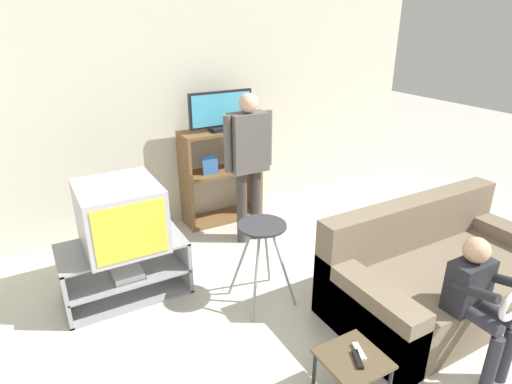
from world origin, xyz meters
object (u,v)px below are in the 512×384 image
object	(u,v)px
person_standing_adult	(249,155)
person_seated_child	(479,296)
media_shelf	(221,175)
folding_stool	(262,238)
snack_table	(353,364)
couch	(437,276)
remote_control_white	(359,352)
television_flat	(221,112)
television_main	(120,215)
tv_stand	(125,270)
remote_control_black	(358,359)

from	to	relation	value
person_standing_adult	person_seated_child	size ratio (longest dim) A/B	1.66
media_shelf	folding_stool	size ratio (longest dim) A/B	1.50
folding_stool	snack_table	size ratio (longest dim) A/B	1.97
media_shelf	couch	size ratio (longest dim) A/B	0.57
remote_control_white	person_seated_child	size ratio (longest dim) A/B	0.15
couch	television_flat	bearing A→B (deg)	109.70
television_main	folding_stool	xyz separation A→B (m)	(0.95, -0.64, -0.16)
folding_stool	tv_stand	bearing A→B (deg)	146.26
person_standing_adult	person_seated_child	distance (m)	2.37
tv_stand	television_flat	world-z (taller)	television_flat
snack_table	remote_control_black	bearing A→B (deg)	-82.18
media_shelf	television_main	bearing A→B (deg)	-144.66
television_main	folding_stool	world-z (taller)	television_main
tv_stand	snack_table	size ratio (longest dim) A/B	2.78
remote_control_black	remote_control_white	size ratio (longest dim) A/B	1.00
television_flat	snack_table	bearing A→B (deg)	-99.26
tv_stand	person_seated_child	size ratio (longest dim) A/B	1.08
folding_stool	person_standing_adult	bearing A→B (deg)	67.08
television_main	television_flat	bearing A→B (deg)	34.27
tv_stand	media_shelf	xyz separation A→B (m)	(1.36, 0.94, 0.31)
television_flat	remote_control_black	bearing A→B (deg)	-99.08
media_shelf	snack_table	distance (m)	2.81
folding_stool	snack_table	bearing A→B (deg)	-92.59
television_flat	couch	bearing A→B (deg)	-70.30
remote_control_white	snack_table	bearing A→B (deg)	-148.40
person_seated_child	remote_control_black	bearing A→B (deg)	173.50
folding_stool	remote_control_black	distance (m)	1.23
media_shelf	couch	bearing A→B (deg)	-70.34
remote_control_white	person_seated_child	bearing A→B (deg)	9.84
tv_stand	person_seated_child	world-z (taller)	person_seated_child
media_shelf	remote_control_black	world-z (taller)	media_shelf
couch	tv_stand	bearing A→B (deg)	147.35
folding_stool	person_seated_child	distance (m)	1.58
snack_table	couch	distance (m)	1.34
television_main	person_seated_child	world-z (taller)	television_main
media_shelf	television_flat	xyz separation A→B (m)	(0.01, -0.03, 0.73)
television_flat	remote_control_black	world-z (taller)	television_flat
media_shelf	person_seated_child	size ratio (longest dim) A/B	1.14
remote_control_black	couch	world-z (taller)	couch
television_main	remote_control_white	world-z (taller)	television_main
media_shelf	remote_control_white	world-z (taller)	media_shelf
television_main	person_standing_adult	xyz separation A→B (m)	(1.37, 0.34, 0.20)
television_flat	folding_stool	world-z (taller)	television_flat
person_seated_child	remote_control_white	bearing A→B (deg)	170.36
snack_table	remote_control_white	bearing A→B (deg)	12.12
tv_stand	remote_control_black	distance (m)	2.08
tv_stand	couch	world-z (taller)	couch
remote_control_black	person_seated_child	size ratio (longest dim) A/B	0.15
remote_control_white	person_seated_child	world-z (taller)	person_seated_child
remote_control_black	tv_stand	bearing A→B (deg)	142.25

